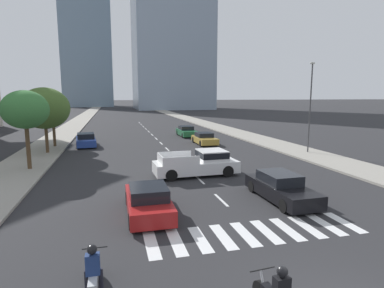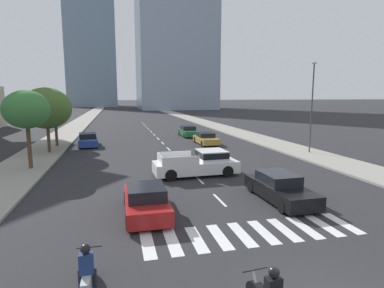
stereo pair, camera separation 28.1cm
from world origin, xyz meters
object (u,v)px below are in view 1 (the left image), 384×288
sedan_green_3 (186,131)px  street_tree_third (53,111)px  street_lamp_east (310,101)px  street_tree_nearest (25,110)px  sedan_blue_4 (86,140)px  pickup_truck (200,163)px  sedan_black_1 (281,188)px  sedan_red_0 (148,201)px  motorcycle_trailing (94,276)px  sedan_gold_2 (204,139)px  street_tree_second (45,108)px

sedan_green_3 → street_tree_third: (-15.23, -5.54, 3.17)m
street_lamp_east → street_tree_nearest: 23.19m
sedan_blue_4 → street_lamp_east: size_ratio=0.60×
pickup_truck → street_tree_third: size_ratio=1.11×
sedan_black_1 → sedan_green_3: sedan_black_1 is taller
street_lamp_east → sedan_black_1: bearing=-129.6°
pickup_truck → sedan_red_0: (-4.14, -6.17, -0.19)m
sedan_green_3 → sedan_black_1: bearing=-3.1°
motorcycle_trailing → sedan_gold_2: 26.85m
pickup_truck → sedan_red_0: size_ratio=1.27×
pickup_truck → sedan_blue_4: (-8.31, 14.76, -0.17)m
motorcycle_trailing → street_tree_third: (-5.16, 26.37, 3.20)m
sedan_green_3 → street_tree_nearest: size_ratio=0.86×
motorcycle_trailing → street_tree_second: street_tree_second is taller
street_lamp_east → street_tree_second: size_ratio=1.38×
street_tree_second → street_tree_third: 3.92m
street_tree_nearest → street_tree_third: size_ratio=1.09×
pickup_truck → sedan_blue_4: pickup_truck is taller
sedan_green_3 → street_tree_third: street_tree_third is taller
sedan_gold_2 → street_tree_second: 16.15m
street_tree_second → motorcycle_trailing: bearing=-77.1°
pickup_truck → sedan_gold_2: bearing=70.3°
sedan_red_0 → street_lamp_east: 20.05m
sedan_red_0 → street_tree_nearest: 13.19m
street_lamp_east → pickup_truck: bearing=-156.1°
pickup_truck → sedan_blue_4: bearing=117.6°
pickup_truck → street_tree_second: bearing=134.6°
street_tree_second → sedan_gold_2: bearing=8.3°
sedan_black_1 → sedan_gold_2: sedan_black_1 is taller
pickup_truck → sedan_green_3: 20.63m
sedan_black_1 → sedan_blue_4: sedan_blue_4 is taller
sedan_green_3 → sedan_red_0: bearing=-17.3°
pickup_truck → street_tree_second: (-11.36, 10.82, 3.35)m
street_lamp_east → street_tree_third: bearing=157.8°
sedan_green_3 → street_tree_nearest: bearing=-44.0°
street_tree_nearest → sedan_black_1: bearing=-35.8°
sedan_blue_4 → street_tree_second: size_ratio=0.83×
street_tree_nearest → sedan_red_0: bearing=-55.3°
motorcycle_trailing → sedan_black_1: size_ratio=0.47×
motorcycle_trailing → street_lamp_east: bearing=-46.2°
sedan_black_1 → sedan_gold_2: bearing=174.1°
sedan_gold_2 → sedan_red_0: bearing=-24.1°
sedan_black_1 → motorcycle_trailing: bearing=-57.7°
sedan_red_0 → street_tree_second: size_ratio=0.75×
motorcycle_trailing → street_lamp_east: street_lamp_east is taller
pickup_truck → street_tree_third: bearing=125.9°
pickup_truck → sedan_green_3: pickup_truck is taller
pickup_truck → sedan_gold_2: size_ratio=1.28×
sedan_green_3 → sedan_blue_4: (-12.19, -5.50, 0.02)m
pickup_truck → sedan_red_0: 7.43m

